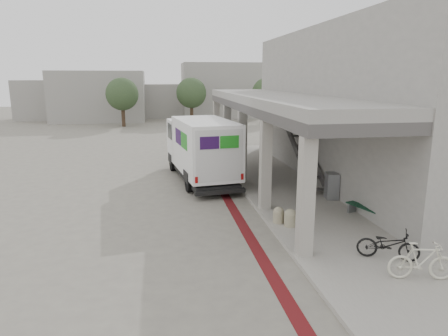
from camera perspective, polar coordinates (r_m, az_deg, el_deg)
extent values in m
plane|color=slate|center=(13.93, -2.10, -7.24)|extent=(120.00, 120.00, 0.00)
cube|color=#591114|center=(15.95, 0.54, -4.60)|extent=(0.35, 40.00, 0.01)
cube|color=gray|center=(14.93, 13.40, -5.97)|extent=(4.40, 28.00, 0.12)
cube|color=gray|center=(19.71, 17.94, 8.48)|extent=(4.30, 17.00, 7.00)
cube|color=#4B4846|center=(18.30, 7.32, 8.70)|extent=(3.40, 16.90, 0.35)
cube|color=gray|center=(18.28, 7.35, 9.80)|extent=(3.40, 16.90, 0.35)
cube|color=gray|center=(47.46, -17.40, 9.76)|extent=(10.00, 6.00, 5.50)
cube|color=gray|center=(51.07, -8.84, 9.51)|extent=(8.00, 6.00, 4.00)
cube|color=gray|center=(49.61, -0.60, 11.01)|extent=(9.00, 6.00, 6.50)
cube|color=gray|center=(51.55, -23.61, 8.92)|extent=(7.00, 5.00, 4.50)
cylinder|color=#38281C|center=(41.28, -14.20, 7.42)|extent=(0.36, 0.36, 2.40)
sphere|color=#253820|center=(41.16, -14.35, 10.20)|extent=(3.20, 3.20, 3.20)
cylinder|color=#38281C|center=(43.29, -4.64, 8.00)|extent=(0.36, 0.36, 2.40)
sphere|color=#253820|center=(43.17, -4.68, 10.64)|extent=(3.20, 3.20, 3.20)
cylinder|color=#38281C|center=(43.72, 6.09, 8.02)|extent=(0.36, 0.36, 2.40)
sphere|color=#253820|center=(43.60, 6.15, 10.64)|extent=(3.20, 3.20, 3.20)
cube|color=black|center=(18.98, -3.30, -0.67)|extent=(2.69, 6.51, 0.27)
cube|color=white|center=(17.93, -2.75, 3.11)|extent=(2.75, 4.94, 2.35)
cube|color=white|center=(20.95, -4.83, 4.10)|extent=(2.37, 1.98, 2.08)
cube|color=white|center=(21.99, -5.32, 2.48)|extent=(2.04, 0.79, 0.72)
cube|color=black|center=(21.58, -5.26, 5.68)|extent=(2.03, 0.69, 0.95)
cube|color=black|center=(15.95, -0.55, -3.42)|extent=(2.09, 0.49, 0.16)
cube|color=#2D0F48|center=(18.25, -6.57, 4.50)|extent=(0.18, 1.26, 0.68)
cube|color=#1D881E|center=(16.93, -5.74, 3.88)|extent=(0.18, 1.26, 0.68)
cube|color=#2D0F48|center=(15.47, -2.08, 3.60)|extent=(0.76, 0.13, 0.50)
cube|color=#1D881E|center=(15.69, 0.80, 3.74)|extent=(0.76, 0.13, 0.50)
cylinder|color=black|center=(21.04, -7.32, 0.70)|extent=(0.36, 0.84, 0.81)
cylinder|color=black|center=(21.42, -2.32, 1.02)|extent=(0.36, 0.84, 0.81)
cylinder|color=black|center=(17.06, -4.97, -2.08)|extent=(0.36, 0.84, 0.81)
cylinder|color=black|center=(17.53, 1.10, -1.63)|extent=(0.36, 0.84, 0.81)
cube|color=slate|center=(13.97, 21.65, -6.85)|extent=(0.34, 0.17, 0.34)
cube|color=slate|center=(14.82, 17.78, -5.43)|extent=(0.34, 0.17, 0.34)
cube|color=#113321|center=(14.24, 19.36, -5.50)|extent=(0.58, 1.56, 0.04)
cube|color=#113321|center=(14.33, 19.71, -5.42)|extent=(0.58, 1.56, 0.04)
cube|color=#113321|center=(14.42, 20.05, -5.33)|extent=(0.58, 1.56, 0.04)
cylinder|color=gray|center=(13.29, 7.78, -6.99)|extent=(0.36, 0.36, 0.36)
sphere|color=gray|center=(13.23, 7.81, -6.26)|extent=(0.36, 0.36, 0.36)
cylinder|color=gray|center=(13.04, 9.43, -7.38)|extent=(0.38, 0.38, 0.38)
sphere|color=gray|center=(12.98, 9.46, -6.59)|extent=(0.38, 0.38, 0.38)
cube|color=gray|center=(16.20, 15.14, -2.47)|extent=(0.57, 0.69, 1.02)
imported|color=black|center=(11.40, 22.40, -10.06)|extent=(1.63, 1.19, 0.82)
imported|color=beige|center=(10.61, 26.39, -11.82)|extent=(1.61, 0.77, 0.93)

